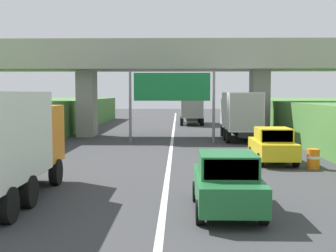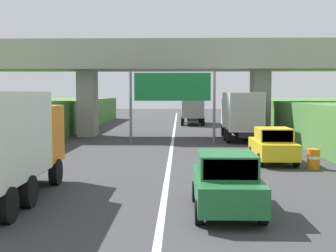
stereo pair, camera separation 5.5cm
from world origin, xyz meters
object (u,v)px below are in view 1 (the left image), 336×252
car_green (227,183)px  overhead_highway_sign (172,91)px  construction_barrel_3 (313,159)px  truck_white (240,113)px  truck_blue (191,107)px  car_yellow (273,145)px  truck_orange (0,141)px

car_green → overhead_highway_sign: bearing=95.6°
construction_barrel_3 → overhead_highway_sign: bearing=121.0°
truck_white → overhead_highway_sign: bearing=-157.6°
overhead_highway_sign → truck_blue: 18.88m
overhead_highway_sign → car_yellow: 10.70m
truck_blue → overhead_highway_sign: bearing=-95.6°
overhead_highway_sign → car_yellow: (5.04, -9.05, -2.69)m
truck_orange → truck_white: same height
truck_white → construction_barrel_3: bearing=-82.9°
construction_barrel_3 → car_green: bearing=-121.4°
overhead_highway_sign → truck_blue: size_ratio=0.81×
truck_orange → truck_blue: (6.92, 36.20, 0.00)m
car_green → car_yellow: (3.21, 9.43, 0.00)m
overhead_highway_sign → car_yellow: overhead_highway_sign is taller
overhead_highway_sign → truck_white: size_ratio=0.81×
car_yellow → construction_barrel_3: (1.46, -1.77, -0.40)m
truck_white → construction_barrel_3: size_ratio=8.11×
truck_blue → car_green: 37.22m
truck_orange → overhead_highway_sign: bearing=73.8°
car_yellow → truck_white: bearing=90.7°
truck_blue → truck_white: same height
overhead_highway_sign → truck_white: 5.54m
truck_orange → truck_blue: same height
truck_orange → construction_barrel_3: 13.42m
truck_blue → truck_white: (3.05, -16.71, 0.00)m
truck_orange → car_yellow: 13.20m
car_green → construction_barrel_3: 8.99m
truck_blue → car_green: bearing=-90.0°
car_green → car_yellow: same height
car_green → truck_blue: bearing=90.0°
truck_blue → construction_barrel_3: truck_blue is taller
overhead_highway_sign → car_yellow: bearing=-60.9°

